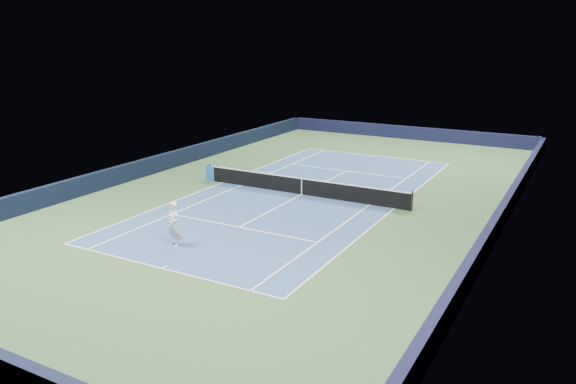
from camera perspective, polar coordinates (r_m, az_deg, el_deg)
The scene contains 19 objects.
ground at distance 31.95m, azimuth 1.40°, elevation -0.25°, with size 40.00×40.00×0.00m, color #2F4F2B.
wall_far at distance 49.85m, azimuth 12.03°, elevation 5.92°, with size 22.00×0.35×1.10m, color black.
wall_right at distance 28.69m, azimuth 20.98°, elevation -2.08°, with size 0.35×40.00×1.10m, color black.
wall_left at distance 37.86m, azimuth -13.31°, elevation 2.75°, with size 0.35×40.00×1.10m, color black.
court_surface at distance 31.95m, azimuth 1.40°, elevation -0.25°, with size 10.97×23.77×0.01m, color navy.
baseline_far at distance 42.54m, azimuth 8.82°, elevation 3.66°, with size 10.97×0.08×0.00m, color white.
baseline_near at distance 22.67m, azimuth -12.72°, elevation -7.57°, with size 10.97×0.08×0.00m, color white.
sideline_doubles_right at distance 29.93m, azimuth 10.76°, elevation -1.64°, with size 0.08×23.77×0.00m, color white.
sideline_doubles_left at distance 34.72m, azimuth -6.66°, elevation 0.97°, with size 0.08×23.77×0.00m, color white.
sideline_singles_right at distance 30.35m, azimuth 8.31°, elevation -1.28°, with size 0.08×23.77×0.00m, color white.
sideline_singles_left at distance 33.96m, azimuth -4.77°, elevation 0.69°, with size 0.08×23.77×0.00m, color white.
service_line_far at distance 37.55m, azimuth 5.91°, elevation 2.14°, with size 8.23×0.08×0.00m, color white.
service_line_near at distance 26.69m, azimuth -4.96°, elevation -3.58°, with size 8.23×0.08×0.00m, color white.
center_service_line at distance 31.95m, azimuth 1.40°, elevation -0.24°, with size 0.08×12.80×0.00m, color white.
center_mark_far at distance 42.40m, azimuth 8.75°, elevation 3.63°, with size 0.08×0.30×0.00m, color white.
center_mark_near at distance 22.77m, azimuth -12.47°, elevation -7.44°, with size 0.08×0.30×0.00m, color white.
tennis_net at distance 31.81m, azimuth 1.40°, elevation 0.62°, with size 12.90×0.10×1.07m.
sponsor_cube at distance 35.29m, azimuth -7.70°, elevation 1.97°, with size 0.63×0.55×0.96m.
tennis_player at distance 24.57m, azimuth -11.53°, elevation -3.22°, with size 0.88×1.33×1.94m.
Camera 1 is at (14.10, -27.26, 8.88)m, focal length 35.00 mm.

